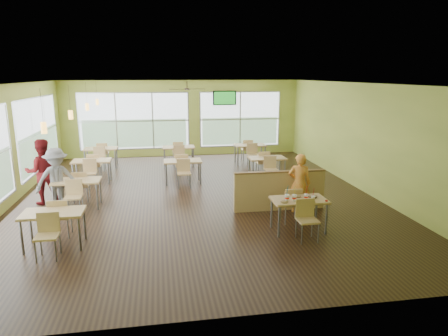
{
  "coord_description": "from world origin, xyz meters",
  "views": [
    {
      "loc": [
        -1.03,
        -11.08,
        3.47
      ],
      "look_at": [
        0.59,
        -1.26,
        1.1
      ],
      "focal_mm": 32.0,
      "sensor_mm": 36.0,
      "label": 1
    }
  ],
  "objects_px": {
    "main_table": "(299,204)",
    "man_plaid": "(299,183)",
    "half_wall_divider": "(280,190)",
    "food_basket": "(313,197)"
  },
  "relations": [
    {
      "from": "main_table",
      "to": "man_plaid",
      "type": "height_order",
      "value": "man_plaid"
    },
    {
      "from": "man_plaid",
      "to": "food_basket",
      "type": "relative_size",
      "value": 7.13
    },
    {
      "from": "main_table",
      "to": "food_basket",
      "type": "relative_size",
      "value": 7.09
    },
    {
      "from": "half_wall_divider",
      "to": "food_basket",
      "type": "xyz_separation_m",
      "value": [
        0.32,
        -1.41,
        0.25
      ]
    },
    {
      "from": "main_table",
      "to": "half_wall_divider",
      "type": "bearing_deg",
      "value": 90.0
    },
    {
      "from": "main_table",
      "to": "man_plaid",
      "type": "bearing_deg",
      "value": 70.05
    },
    {
      "from": "man_plaid",
      "to": "main_table",
      "type": "bearing_deg",
      "value": 90.0
    },
    {
      "from": "main_table",
      "to": "food_basket",
      "type": "height_order",
      "value": "main_table"
    },
    {
      "from": "main_table",
      "to": "food_basket",
      "type": "xyz_separation_m",
      "value": [
        0.32,
        0.04,
        0.15
      ]
    },
    {
      "from": "half_wall_divider",
      "to": "man_plaid",
      "type": "relative_size",
      "value": 1.57
    }
  ]
}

